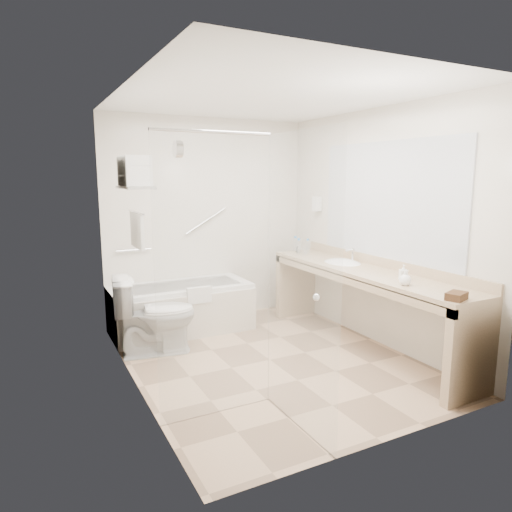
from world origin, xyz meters
name	(u,v)px	position (x,y,z in m)	size (l,w,h in m)	color
floor	(270,360)	(0.00, 0.00, 0.00)	(3.20, 3.20, 0.00)	tan
ceiling	(271,97)	(0.00, 0.00, 2.50)	(2.60, 3.20, 0.10)	white
wall_back	(209,220)	(0.00, 1.60, 1.25)	(2.60, 0.10, 2.50)	beige
wall_front	(392,263)	(0.00, -1.60, 1.25)	(2.60, 0.10, 2.50)	beige
wall_left	(131,244)	(-1.30, 0.00, 1.25)	(0.10, 3.20, 2.50)	beige
wall_right	(376,228)	(1.30, 0.00, 1.25)	(0.10, 3.20, 2.50)	beige
bathtub	(181,308)	(-0.50, 1.24, 0.28)	(1.60, 0.73, 0.59)	silver
grab_bar_short	(134,250)	(-0.95, 1.56, 0.95)	(0.03, 0.03, 0.40)	silver
grab_bar_long	(206,221)	(-0.05, 1.56, 1.25)	(0.03, 0.03, 0.60)	silver
shower_enclosure	(256,281)	(-0.63, -0.93, 1.07)	(0.96, 0.91, 2.11)	silver
towel_shelf	(135,181)	(-1.17, 0.35, 1.75)	(0.24, 0.55, 0.81)	silver
vanity_counter	(363,289)	(1.02, -0.15, 0.64)	(0.55, 2.70, 0.95)	tan
sink	(342,265)	(1.05, 0.25, 0.82)	(0.40, 0.52, 0.14)	silver
faucet	(353,254)	(1.20, 0.25, 0.93)	(0.03, 0.03, 0.14)	silver
mirror	(387,200)	(1.29, -0.15, 1.55)	(0.02, 2.00, 1.20)	silver
hairdryer_unit	(317,204)	(1.25, 1.05, 1.45)	(0.08, 0.10, 0.18)	white
toilet	(155,315)	(-0.95, 0.70, 0.40)	(0.46, 0.82, 0.80)	silver
amenity_basket	(456,296)	(0.88, -1.40, 0.88)	(0.18, 0.12, 0.06)	#462C19
soap_bottle_a	(403,276)	(1.01, -0.70, 0.88)	(0.06, 0.14, 0.07)	white
soap_bottle_b	(405,279)	(0.88, -0.86, 0.90)	(0.11, 0.13, 0.11)	white
water_bottle_left	(308,246)	(1.08, 0.98, 0.93)	(0.05, 0.05, 0.18)	silver
water_bottle_mid	(299,247)	(0.92, 0.94, 0.94)	(0.06, 0.06, 0.20)	silver
water_bottle_right	(295,245)	(0.97, 1.10, 0.94)	(0.06, 0.06, 0.20)	silver
drinking_glass_near	(305,251)	(0.96, 0.86, 0.89)	(0.07, 0.07, 0.09)	silver
drinking_glass_far	(298,250)	(0.96, 1.01, 0.89)	(0.06, 0.06, 0.08)	silver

